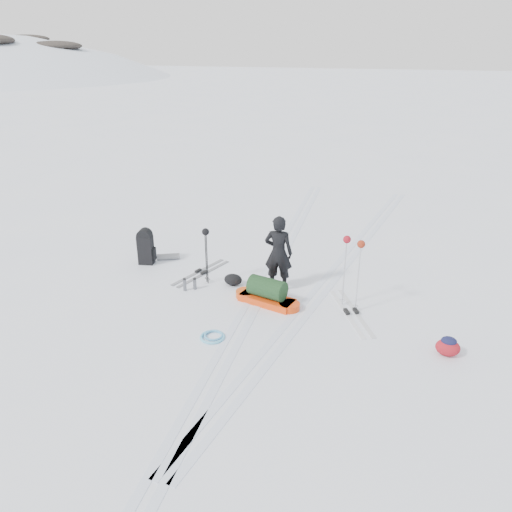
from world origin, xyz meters
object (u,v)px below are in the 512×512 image
(ski_poles_black, at_px, (206,239))
(expedition_rucksack, at_px, (148,247))
(skier, at_px, (278,253))
(pulk_sled, at_px, (267,294))

(ski_poles_black, bearing_deg, expedition_rucksack, 154.70)
(expedition_rucksack, height_order, ski_poles_black, ski_poles_black)
(skier, xyz_separation_m, pulk_sled, (-0.02, -0.72, -0.62))
(skier, height_order, expedition_rucksack, skier)
(skier, distance_m, pulk_sled, 0.95)
(expedition_rucksack, bearing_deg, skier, -16.82)
(expedition_rucksack, xyz_separation_m, ski_poles_black, (1.77, -0.55, 0.64))
(pulk_sled, relative_size, ski_poles_black, 1.18)
(skier, relative_size, expedition_rucksack, 1.86)
(skier, xyz_separation_m, expedition_rucksack, (-3.34, 0.32, -0.42))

